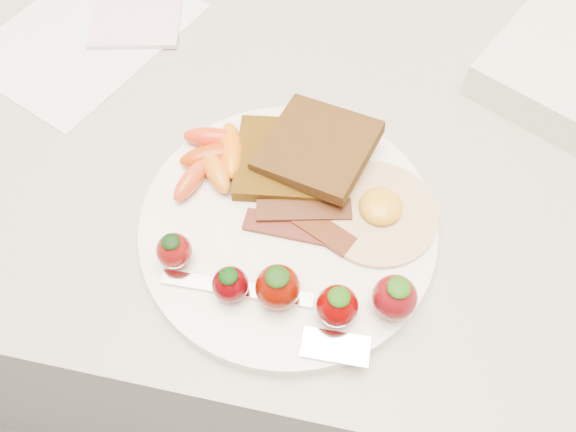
# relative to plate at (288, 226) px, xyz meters

# --- Properties ---
(counter) EXTENTS (2.00, 0.60, 0.90)m
(counter) POSITION_rel_plate_xyz_m (-0.00, 0.14, -0.46)
(counter) COLOR gray
(counter) RESTS_ON ground
(plate) EXTENTS (0.27, 0.27, 0.02)m
(plate) POSITION_rel_plate_xyz_m (0.00, 0.00, 0.00)
(plate) COLOR white
(plate) RESTS_ON counter
(toast_lower) EXTENTS (0.10, 0.10, 0.01)m
(toast_lower) POSITION_rel_plate_xyz_m (-0.02, 0.06, 0.02)
(toast_lower) COLOR black
(toast_lower) RESTS_ON plate
(toast_upper) EXTENTS (0.12, 0.12, 0.02)m
(toast_upper) POSITION_rel_plate_xyz_m (0.01, 0.07, 0.03)
(toast_upper) COLOR black
(toast_upper) RESTS_ON toast_lower
(fried_egg) EXTENTS (0.13, 0.13, 0.02)m
(fried_egg) POSITION_rel_plate_xyz_m (0.08, 0.02, 0.01)
(fried_egg) COLOR beige
(fried_egg) RESTS_ON plate
(bacon_strips) EXTENTS (0.10, 0.06, 0.01)m
(bacon_strips) POSITION_rel_plate_xyz_m (0.01, 0.00, 0.01)
(bacon_strips) COLOR #37140C
(bacon_strips) RESTS_ON plate
(baby_carrots) EXTENTS (0.07, 0.10, 0.02)m
(baby_carrots) POSITION_rel_plate_xyz_m (-0.08, 0.05, 0.02)
(baby_carrots) COLOR #B83608
(baby_carrots) RESTS_ON plate
(strawberries) EXTENTS (0.22, 0.05, 0.05)m
(strawberries) POSITION_rel_plate_xyz_m (0.02, -0.07, 0.03)
(strawberries) COLOR #6B0A0A
(strawberries) RESTS_ON plate
(fork) EXTENTS (0.18, 0.05, 0.00)m
(fork) POSITION_rel_plate_xyz_m (0.01, -0.09, 0.01)
(fork) COLOR white
(fork) RESTS_ON plate
(paper_sheet) EXTENTS (0.26, 0.29, 0.00)m
(paper_sheet) POSITION_rel_plate_xyz_m (-0.28, 0.21, -0.01)
(paper_sheet) COLOR white
(paper_sheet) RESTS_ON counter
(notepad) EXTENTS (0.13, 0.17, 0.01)m
(notepad) POSITION_rel_plate_xyz_m (-0.24, 0.26, -0.00)
(notepad) COLOR silver
(notepad) RESTS_ON paper_sheet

